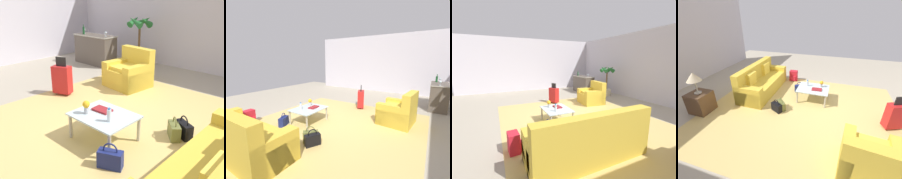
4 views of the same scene
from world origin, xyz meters
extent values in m
plane|color=#A89E89|center=(0.00, 0.00, 0.00)|extent=(12.00, 12.00, 0.00)
cube|color=silver|center=(0.00, 4.06, 1.55)|extent=(10.24, 0.12, 3.10)
cube|color=tan|center=(0.60, 0.20, 0.00)|extent=(5.20, 4.40, 0.01)
cube|color=gold|center=(-0.90, 1.60, 0.22)|extent=(1.01, 0.95, 0.44)
cube|color=gold|center=(-0.87, 1.93, 0.46)|extent=(0.94, 0.29, 0.91)
cube|color=gold|center=(-0.54, 1.56, 0.30)|extent=(0.29, 0.88, 0.60)
cube|color=gold|center=(-1.26, 1.64, 0.30)|extent=(0.29, 0.88, 0.60)
cube|color=yellow|center=(-0.91, 1.55, 0.48)|extent=(0.74, 0.67, 0.08)
cube|color=silver|center=(0.40, -0.50, 0.40)|extent=(0.92, 0.73, 0.02)
cylinder|color=#ADA899|center=(-0.01, -0.19, 0.20)|extent=(0.05, 0.05, 0.39)
cylinder|color=#ADA899|center=(0.81, -0.19, 0.20)|extent=(0.05, 0.05, 0.39)
cylinder|color=#ADA899|center=(-0.01, -0.81, 0.20)|extent=(0.05, 0.05, 0.39)
cylinder|color=#ADA899|center=(0.81, -0.81, 0.20)|extent=(0.05, 0.05, 0.39)
cylinder|color=silver|center=(0.60, -0.60, 0.51)|extent=(0.06, 0.06, 0.18)
cylinder|color=#2D6BBC|center=(0.60, -0.60, 0.61)|extent=(0.04, 0.04, 0.02)
cube|color=maroon|center=(0.28, -0.42, 0.43)|extent=(0.30, 0.20, 0.03)
cylinder|color=#B2B7BC|center=(0.18, -0.65, 0.47)|extent=(0.07, 0.07, 0.10)
sphere|color=gold|center=(0.18, -0.65, 0.57)|extent=(0.11, 0.11, 0.11)
cube|color=brown|center=(-3.10, 2.60, 0.46)|extent=(1.41, 0.55, 0.92)
cube|color=#ADA899|center=(-3.10, 2.60, 0.91)|extent=(1.45, 0.59, 0.03)
cylinder|color=silver|center=(-3.59, 2.60, 0.93)|extent=(0.07, 0.07, 0.01)
cylinder|color=silver|center=(-3.59, 2.60, 0.97)|extent=(0.01, 0.01, 0.08)
sphere|color=silver|center=(-3.59, 2.60, 1.04)|extent=(0.08, 0.08, 0.08)
cylinder|color=silver|center=(-2.61, 2.59, 0.93)|extent=(0.07, 0.07, 0.01)
cylinder|color=silver|center=(-2.61, 2.59, 0.97)|extent=(0.01, 0.01, 0.08)
sphere|color=silver|center=(-2.61, 2.59, 1.04)|extent=(0.08, 0.08, 0.08)
cylinder|color=#194C23|center=(-3.51, 2.49, 1.03)|extent=(0.07, 0.07, 0.22)
cylinder|color=#194C23|center=(-3.51, 2.49, 1.18)|extent=(0.03, 0.03, 0.08)
cube|color=red|center=(-1.60, 0.20, 0.35)|extent=(0.45, 0.36, 0.60)
cube|color=black|center=(-1.60, 0.20, 0.75)|extent=(0.23, 0.11, 0.20)
cylinder|color=black|center=(-1.73, 0.15, 0.03)|extent=(0.04, 0.05, 0.05)
cylinder|color=black|center=(-1.47, 0.25, 0.03)|extent=(0.04, 0.05, 0.05)
cube|color=olive|center=(1.15, 0.26, 0.12)|extent=(0.32, 0.33, 0.24)
torus|color=olive|center=(1.15, 0.26, 0.26)|extent=(0.15, 0.16, 0.20)
cube|color=navy|center=(0.93, -0.93, 0.12)|extent=(0.35, 0.26, 0.24)
torus|color=navy|center=(0.93, -0.93, 0.26)|extent=(0.19, 0.10, 0.20)
cube|color=black|center=(1.24, 0.39, 0.12)|extent=(0.35, 0.28, 0.24)
torus|color=black|center=(1.24, 0.39, 0.26)|extent=(0.18, 0.11, 0.20)
cylinder|color=#BCB299|center=(-1.80, 3.20, 0.18)|extent=(0.47, 0.47, 0.36)
cylinder|color=brown|center=(-1.80, 3.20, 0.81)|extent=(0.07, 0.07, 0.91)
cone|color=#23662D|center=(-1.58, 3.20, 1.38)|extent=(0.20, 0.49, 0.38)
cone|color=#23662D|center=(-1.80, 3.42, 1.38)|extent=(0.49, 0.20, 0.38)
cone|color=#23662D|center=(-2.02, 3.20, 1.38)|extent=(0.20, 0.49, 0.38)
cone|color=#23662D|center=(-1.80, 2.98, 1.38)|extent=(0.49, 0.20, 0.38)
camera|label=1|loc=(2.76, -2.84, 2.04)|focal=40.00mm
camera|label=2|loc=(3.35, 2.36, 1.74)|focal=24.00mm
camera|label=3|loc=(4.21, -2.04, 1.73)|focal=24.00mm
camera|label=4|loc=(-0.16, 3.55, 2.45)|focal=24.00mm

